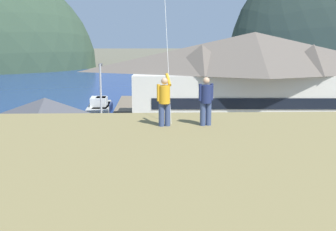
# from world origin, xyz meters

# --- Properties ---
(ground_plane) EXTENTS (600.00, 600.00, 0.00)m
(ground_plane) POSITION_xyz_m (0.00, 0.00, 0.00)
(ground_plane) COLOR #66604C
(parking_lot_pad) EXTENTS (40.00, 20.00, 0.10)m
(parking_lot_pad) POSITION_xyz_m (0.00, 5.00, 0.05)
(parking_lot_pad) COLOR gray
(parking_lot_pad) RESTS_ON ground
(bay_water) EXTENTS (360.00, 84.00, 0.03)m
(bay_water) POSITION_xyz_m (0.00, 60.00, 0.01)
(bay_water) COLOR navy
(bay_water) RESTS_ON ground
(harbor_lodge) EXTENTS (27.55, 11.38, 10.28)m
(harbor_lodge) POSITION_xyz_m (10.60, 21.38, 5.46)
(harbor_lodge) COLOR beige
(harbor_lodge) RESTS_ON ground
(storage_shed_near_lot) EXTENTS (6.49, 5.03, 5.31)m
(storage_shed_near_lot) POSITION_xyz_m (-8.45, 8.05, 2.75)
(storage_shed_near_lot) COLOR beige
(storage_shed_near_lot) RESTS_ON ground
(wharf_dock) EXTENTS (3.20, 13.41, 0.70)m
(wharf_dock) POSITION_xyz_m (-3.62, 33.91, 0.35)
(wharf_dock) COLOR #70604C
(wharf_dock) RESTS_ON ground
(moored_boat_wharfside) EXTENTS (2.13, 6.07, 2.16)m
(moored_boat_wharfside) POSITION_xyz_m (-6.90, 29.88, 0.72)
(moored_boat_wharfside) COLOR navy
(moored_boat_wharfside) RESTS_ON ground
(moored_boat_outer_mooring) EXTENTS (1.88, 5.68, 2.16)m
(moored_boat_outer_mooring) POSITION_xyz_m (-0.40, 34.68, 0.72)
(moored_boat_outer_mooring) COLOR #23564C
(moored_boat_outer_mooring) RESTS_ON ground
(moored_boat_inner_slip) EXTENTS (3.08, 8.59, 2.16)m
(moored_boat_inner_slip) POSITION_xyz_m (-7.34, 29.99, 0.72)
(moored_boat_inner_slip) COLOR #A8A399
(moored_boat_inner_slip) RESTS_ON ground
(parked_car_corner_spot) EXTENTS (4.20, 2.06, 1.82)m
(parked_car_corner_spot) POSITION_xyz_m (-0.79, 5.79, 1.06)
(parked_car_corner_spot) COLOR #236633
(parked_car_corner_spot) RESTS_ON parking_lot_pad
(parked_car_mid_row_near) EXTENTS (4.21, 2.08, 1.82)m
(parked_car_mid_row_near) POSITION_xyz_m (-4.58, 0.58, 1.06)
(parked_car_mid_row_near) COLOR silver
(parked_car_mid_row_near) RESTS_ON parking_lot_pad
(parked_car_mid_row_center) EXTENTS (4.32, 2.29, 1.82)m
(parked_car_mid_row_center) POSITION_xyz_m (7.91, 7.33, 1.06)
(parked_car_mid_row_center) COLOR #B28923
(parked_car_mid_row_center) RESTS_ON parking_lot_pad
(parked_car_back_row_left) EXTENTS (4.34, 2.33, 1.82)m
(parked_car_back_row_left) POSITION_xyz_m (9.27, 0.38, 1.06)
(parked_car_back_row_left) COLOR navy
(parked_car_back_row_left) RESTS_ON parking_lot_pad
(parked_car_lone_by_shed) EXTENTS (4.33, 2.31, 1.82)m
(parked_car_lone_by_shed) POSITION_xyz_m (4.03, 1.28, 1.06)
(parked_car_lone_by_shed) COLOR red
(parked_car_lone_by_shed) RESTS_ON parking_lot_pad
(parking_light_pole) EXTENTS (0.24, 0.78, 7.56)m
(parking_light_pole) POSITION_xyz_m (-4.54, 10.55, 4.43)
(parking_light_pole) COLOR #ADADB2
(parking_light_pole) RESTS_ON parking_lot_pad
(person_kite_flyer) EXTENTS (0.52, 0.69, 1.86)m
(person_kite_flyer) POSITION_xyz_m (0.14, -8.49, 7.68)
(person_kite_flyer) COLOR #384770
(person_kite_flyer) RESTS_ON grassy_hill_foreground
(person_companion) EXTENTS (0.54, 0.40, 1.74)m
(person_companion) POSITION_xyz_m (1.62, -8.44, 7.66)
(person_companion) COLOR #384770
(person_companion) RESTS_ON grassy_hill_foreground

